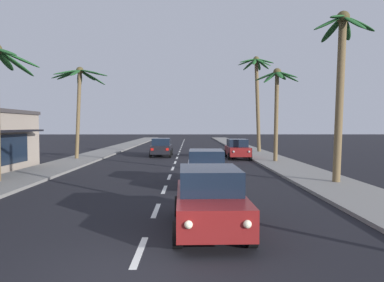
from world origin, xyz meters
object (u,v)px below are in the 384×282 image
(sedan_oncoming_far, at_px, (161,147))
(sedan_parked_nearest_kerb, at_px, (237,149))
(sedan_lead_at_stop_bar, at_px, (210,198))
(sedan_third_in_queue, at_px, (206,168))
(palm_left_third, at_px, (79,87))
(palm_right_farthest, at_px, (257,85))
(palm_right_second, at_px, (341,68))
(palm_right_third, at_px, (277,93))

(sedan_oncoming_far, bearing_deg, sedan_parked_nearest_kerb, -19.74)
(sedan_lead_at_stop_bar, distance_m, sedan_third_in_queue, 7.07)
(palm_left_third, distance_m, palm_right_farthest, 17.87)
(sedan_oncoming_far, relative_size, palm_left_third, 0.58)
(palm_right_second, height_order, palm_right_farthest, palm_right_farthest)
(sedan_oncoming_far, height_order, palm_right_farthest, palm_right_farthest)
(sedan_lead_at_stop_bar, relative_size, palm_right_second, 0.54)
(sedan_third_in_queue, relative_size, palm_right_farthest, 0.45)
(palm_right_third, distance_m, palm_right_farthest, 10.16)
(sedan_oncoming_far, bearing_deg, palm_left_third, -151.34)
(palm_right_farthest, bearing_deg, palm_right_third, -92.21)
(sedan_parked_nearest_kerb, bearing_deg, sedan_third_in_queue, -103.68)
(sedan_lead_at_stop_bar, relative_size, palm_left_third, 0.58)
(palm_right_second, bearing_deg, sedan_parked_nearest_kerb, 102.93)
(palm_right_second, relative_size, palm_right_third, 1.15)
(sedan_third_in_queue, xyz_separation_m, palm_right_farthest, (6.24, 20.24, 6.20))
(palm_right_farthest, bearing_deg, palm_left_third, -154.45)
(palm_right_second, distance_m, palm_right_third, 10.03)
(sedan_third_in_queue, relative_size, palm_right_third, 0.62)
(sedan_lead_at_stop_bar, distance_m, palm_right_third, 18.88)
(sedan_third_in_queue, height_order, palm_left_third, palm_left_third)
(sedan_oncoming_far, distance_m, palm_right_farthest, 12.20)
(palm_left_third, bearing_deg, palm_right_second, -37.16)
(sedan_parked_nearest_kerb, distance_m, palm_left_third, 14.19)
(palm_right_third, bearing_deg, palm_right_second, -86.83)
(palm_right_third, bearing_deg, palm_right_farthest, 87.79)
(sedan_third_in_queue, xyz_separation_m, palm_right_third, (5.85, 10.24, 4.49))
(sedan_parked_nearest_kerb, relative_size, palm_left_third, 0.58)
(palm_left_third, relative_size, palm_right_third, 1.06)
(sedan_parked_nearest_kerb, distance_m, palm_right_farthest, 9.50)
(sedan_third_in_queue, distance_m, sedan_parked_nearest_kerb, 14.05)
(sedan_parked_nearest_kerb, relative_size, palm_right_third, 0.62)
(palm_right_second, bearing_deg, palm_right_farthest, 90.48)
(sedan_lead_at_stop_bar, distance_m, sedan_oncoming_far, 23.35)
(sedan_third_in_queue, xyz_separation_m, palm_right_second, (6.41, 0.23, 4.72))
(palm_left_third, bearing_deg, sedan_oncoming_far, 28.66)
(sedan_parked_nearest_kerb, bearing_deg, palm_right_farthest, 66.14)
(sedan_oncoming_far, height_order, palm_right_second, palm_right_second)
(sedan_lead_at_stop_bar, bearing_deg, palm_right_second, 47.64)
(sedan_lead_at_stop_bar, bearing_deg, sedan_parked_nearest_kerb, 80.24)
(sedan_third_in_queue, bearing_deg, sedan_oncoming_far, 101.98)
(sedan_third_in_queue, relative_size, palm_left_third, 0.58)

